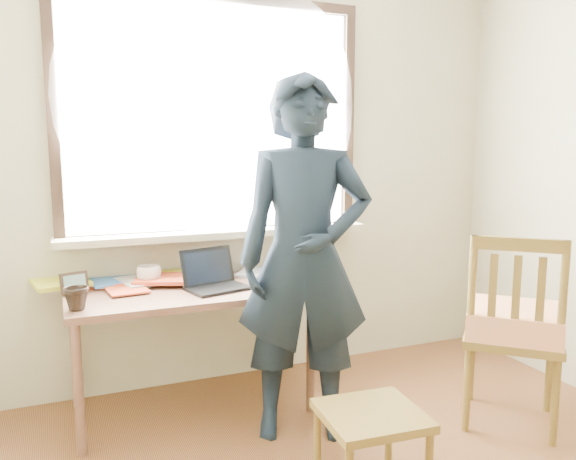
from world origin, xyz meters
name	(u,v)px	position (x,y,z in m)	size (l,w,h in m)	color
room_shell	(421,83)	(-0.02, 0.20, 1.64)	(3.52, 4.02, 2.61)	beige
desk	(190,301)	(-0.45, 1.63, 0.61)	(1.27, 0.64, 0.68)	brown
laptop	(213,279)	(-0.33, 1.59, 0.73)	(0.36, 0.32, 0.21)	black
mug_white	(149,275)	(-0.63, 1.81, 0.74)	(0.13, 0.13, 0.11)	white
mug_dark	(76,299)	(-1.02, 1.44, 0.74)	(0.12, 0.12, 0.11)	black
mouse	(283,281)	(0.05, 1.53, 0.70)	(0.10, 0.07, 0.04)	black
desk_clutter	(133,281)	(-0.72, 1.83, 0.70)	(0.83, 0.49, 0.05)	white
book_a	(122,285)	(-0.78, 1.81, 0.70)	(0.20, 0.27, 0.03)	white
book_b	(241,271)	(-0.08, 1.89, 0.69)	(0.19, 0.25, 0.02)	white
picture_frame	(74,285)	(-1.02, 1.73, 0.74)	(0.14, 0.05, 0.11)	black
work_chair	(371,426)	(0.03, 0.53, 0.34)	(0.42, 0.40, 0.40)	brown
side_chair	(513,325)	(1.06, 0.84, 0.53)	(0.65, 0.65, 1.01)	brown
person	(304,259)	(0.02, 1.17, 0.89)	(0.65, 0.43, 1.79)	black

